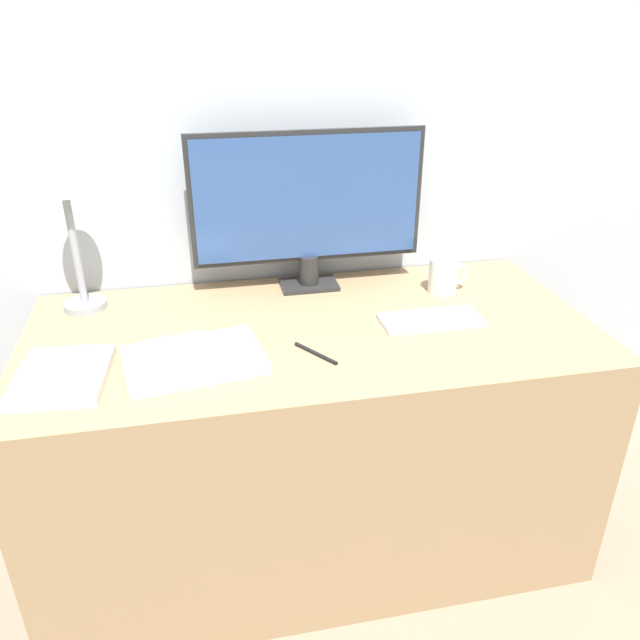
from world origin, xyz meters
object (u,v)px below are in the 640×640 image
Objects in this scene: monitor at (308,205)px; keyboard at (431,320)px; laptop at (194,360)px; notebook at (62,376)px; desk_lamp at (70,224)px; pen at (316,353)px; coffee_mug at (444,275)px; ereader at (181,355)px.

monitor reaches higher than keyboard.
laptop reaches higher than keyboard.
notebook is at bearing -172.99° from keyboard.
desk_lamp is (-0.63, -0.03, -0.01)m from monitor.
desk_lamp is at bearing 146.12° from pen.
laptop and notebook have the same top height.
laptop is 0.91× the size of desk_lamp.
laptop is 2.86× the size of pen.
coffee_mug is (0.38, -0.12, -0.20)m from monitor.
monitor is 2.63× the size of notebook.
keyboard is at bearing -47.74° from monitor.
pen is (-0.33, -0.11, -0.00)m from keyboard.
coffee_mug reaches higher than laptop.
notebook is at bearing -179.91° from pen.
ereader is at bearing -175.94° from laptop.
desk_lamp reaches higher than ereader.
ereader is at bearing -171.30° from keyboard.
ereader is at bearing 2.78° from notebook.
coffee_mug reaches higher than notebook.
pen is at bearing -146.18° from coffee_mug.
laptop is 2.87× the size of coffee_mug.
pen is (-0.06, -0.41, -0.24)m from monitor.
monitor reaches higher than pen.
laptop is at bearing 4.06° from ereader.
notebook is at bearing -177.22° from ereader.
laptop is 0.52m from desk_lamp.
notebook reaches higher than pen.
keyboard is at bearing -120.00° from coffee_mug.
notebook reaches higher than keyboard.
laptop is 0.28m from pen.
coffee_mug is at bearing 16.21° from notebook.
coffee_mug reaches higher than keyboard.
coffee_mug is 0.53m from pen.
pen is (-0.44, -0.29, -0.05)m from coffee_mug.
pen is at bearing -2.15° from ereader.
keyboard is at bearing -16.84° from desk_lamp.
notebook is 0.57m from pen.
ereader is at bearing -159.45° from coffee_mug.
laptop reaches higher than pen.
monitor is 5.55× the size of coffee_mug.
coffee_mug is at bearing 60.00° from keyboard.
desk_lamp reaches higher than laptop.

